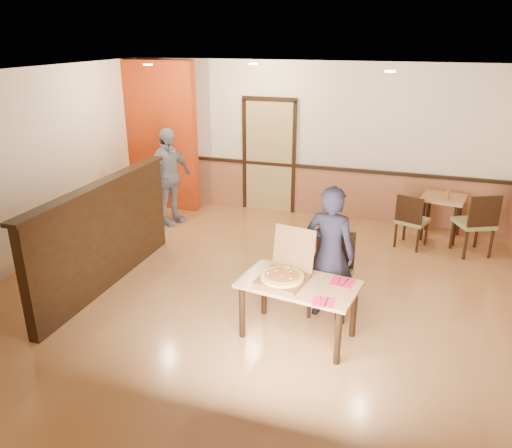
{
  "coord_description": "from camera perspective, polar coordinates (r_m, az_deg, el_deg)",
  "views": [
    {
      "loc": [
        1.83,
        -5.43,
        3.25
      ],
      "look_at": [
        0.06,
        0.0,
        1.05
      ],
      "focal_mm": 35.0,
      "sensor_mm": 36.0,
      "label": 1
    }
  ],
  "objects": [
    {
      "name": "side_chair_left",
      "position": [
        8.27,
        17.32,
        0.56
      ],
      "size": [
        0.57,
        0.57,
        0.9
      ],
      "rotation": [
        0.0,
        0.0,
        2.8
      ],
      "color": "olive",
      "rests_on": "floor"
    },
    {
      "name": "side_table",
      "position": [
        8.85,
        20.53,
        1.87
      ],
      "size": [
        0.78,
        0.78,
        0.72
      ],
      "rotation": [
        0.0,
        0.0,
        -0.19
      ],
      "color": "tan",
      "rests_on": "floor"
    },
    {
      "name": "condiment",
      "position": [
        8.65,
        21.02,
        3.09
      ],
      "size": [
        0.06,
        0.06,
        0.14
      ],
      "primitive_type": "cylinder",
      "color": "#9A671C",
      "rests_on": "side_table"
    },
    {
      "name": "chair_rail_back",
      "position": [
        9.36,
        6.22,
        6.51
      ],
      "size": [
        7.0,
        0.06,
        0.06
      ],
      "primitive_type": "cube",
      "color": "black",
      "rests_on": "wall_back"
    },
    {
      "name": "red_accent_panel",
      "position": [
        9.84,
        -11.24,
        9.82
      ],
      "size": [
        1.6,
        0.2,
        2.78
      ],
      "primitive_type": "cube",
      "color": "#9F2F0B",
      "rests_on": "floor"
    },
    {
      "name": "diner",
      "position": [
        5.91,
        8.45,
        -3.36
      ],
      "size": [
        0.66,
        0.49,
        1.66
      ],
      "primitive_type": "imported",
      "rotation": [
        0.0,
        0.0,
        2.98
      ],
      "color": "black",
      "rests_on": "floor"
    },
    {
      "name": "napkin_far",
      "position": [
        5.59,
        9.8,
        -6.55
      ],
      "size": [
        0.27,
        0.27,
        0.01
      ],
      "rotation": [
        0.0,
        0.0,
        -0.14
      ],
      "color": "red",
      "rests_on": "main_table"
    },
    {
      "name": "pizza_box",
      "position": [
        5.56,
        3.26,
        -5.7
      ],
      "size": [
        0.6,
        0.67,
        0.53
      ],
      "rotation": [
        0.0,
        0.0,
        -0.19
      ],
      "color": "brown",
      "rests_on": "main_table"
    },
    {
      "name": "wall_back",
      "position": [
        9.3,
        6.4,
        9.45
      ],
      "size": [
        7.0,
        0.0,
        7.0
      ],
      "primitive_type": "plane",
      "rotation": [
        1.57,
        0.0,
        0.0
      ],
      "color": "beige",
      "rests_on": "floor"
    },
    {
      "name": "pizza",
      "position": [
        5.52,
        3.01,
        -6.05
      ],
      "size": [
        0.57,
        0.57,
        0.03
      ],
      "primitive_type": "cylinder",
      "rotation": [
        0.0,
        0.0,
        0.21
      ],
      "color": "#E7BA54",
      "rests_on": "pizza_box"
    },
    {
      "name": "main_table",
      "position": [
        5.57,
        4.9,
        -7.67
      ],
      "size": [
        1.37,
        0.91,
        0.68
      ],
      "rotation": [
        0.0,
        0.0,
        -0.15
      ],
      "color": "tan",
      "rests_on": "floor"
    },
    {
      "name": "diner_chair",
      "position": [
        6.17,
        8.69,
        -5.16
      ],
      "size": [
        0.51,
        0.51,
        1.01
      ],
      "rotation": [
        0.0,
        0.0,
        -0.02
      ],
      "color": "olive",
      "rests_on": "floor"
    },
    {
      "name": "booth_partition",
      "position": [
        6.95,
        -16.93,
        -1.11
      ],
      "size": [
        0.2,
        3.1,
        1.44
      ],
      "color": "black",
      "rests_on": "floor"
    },
    {
      "name": "ceiling",
      "position": [
        5.74,
        -0.61,
        16.56
      ],
      "size": [
        7.0,
        7.0,
        0.0
      ],
      "primitive_type": "plane",
      "rotation": [
        3.14,
        0.0,
        0.0
      ],
      "color": "black",
      "rests_on": "wall_back"
    },
    {
      "name": "floor",
      "position": [
        6.58,
        -0.52,
        -8.52
      ],
      "size": [
        7.0,
        7.0,
        0.0
      ],
      "primitive_type": "plane",
      "color": "#BA7C48",
      "rests_on": "ground"
    },
    {
      "name": "spot_a",
      "position": [
        8.34,
        -12.27,
        17.38
      ],
      "size": [
        0.14,
        0.14,
        0.02
      ],
      "primitive_type": "cylinder",
      "color": "#FFE3B2",
      "rests_on": "ceiling"
    },
    {
      "name": "side_chair_right",
      "position": [
        8.3,
        23.93,
        0.25
      ],
      "size": [
        0.67,
        0.67,
        1.02
      ],
      "rotation": [
        0.0,
        0.0,
        3.58
      ],
      "color": "olive",
      "rests_on": "floor"
    },
    {
      "name": "back_door",
      "position": [
        9.52,
        1.52,
        7.69
      ],
      "size": [
        0.9,
        0.06,
        2.1
      ],
      "primitive_type": "cube",
      "color": "tan",
      "rests_on": "wall_back"
    },
    {
      "name": "spot_b",
      "position": [
        8.36,
        -0.34,
        17.84
      ],
      "size": [
        0.14,
        0.14,
        0.02
      ],
      "primitive_type": "cylinder",
      "color": "#FFE3B2",
      "rests_on": "ceiling"
    },
    {
      "name": "wall_left",
      "position": [
        7.83,
        -25.77,
        5.28
      ],
      "size": [
        0.0,
        7.0,
        7.0
      ],
      "primitive_type": "plane",
      "rotation": [
        1.57,
        0.0,
        1.57
      ],
      "color": "beige",
      "rests_on": "floor"
    },
    {
      "name": "spot_c",
      "position": [
        6.96,
        15.09,
        16.5
      ],
      "size": [
        0.14,
        0.14,
        0.02
      ],
      "primitive_type": "cylinder",
      "color": "#FFE3B2",
      "rests_on": "ceiling"
    },
    {
      "name": "passerby",
      "position": [
        8.98,
        -10.02,
        5.31
      ],
      "size": [
        0.75,
        1.1,
        1.73
      ],
      "primitive_type": "imported",
      "rotation": [
        0.0,
        0.0,
        1.21
      ],
      "color": "gray",
      "rests_on": "floor"
    },
    {
      "name": "napkin_near",
      "position": [
        5.18,
        7.7,
        -8.8
      ],
      "size": [
        0.23,
        0.23,
        0.01
      ],
      "rotation": [
        0.0,
        0.0,
        0.07
      ],
      "color": "red",
      "rests_on": "main_table"
    },
    {
      "name": "wainscot_back",
      "position": [
        9.5,
        6.14,
        3.8
      ],
      "size": [
        7.0,
        0.04,
        0.9
      ],
      "primitive_type": "cube",
      "color": "#9B5D3E",
      "rests_on": "floor"
    }
  ]
}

